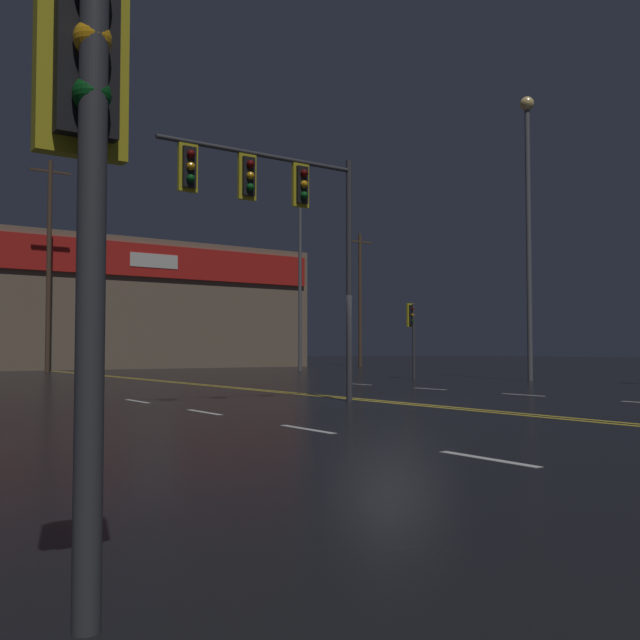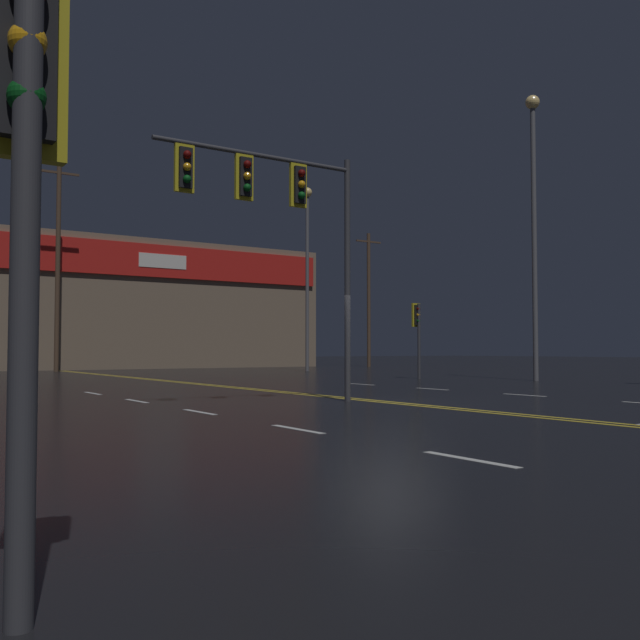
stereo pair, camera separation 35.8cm
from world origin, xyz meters
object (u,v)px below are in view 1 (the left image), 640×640
(traffic_signal_corner_southwest, at_px, (86,118))
(streetlight_far_right, at_px, (300,255))
(streetlight_far_left, at_px, (528,203))
(traffic_signal_corner_northeast, at_px, (412,323))
(traffic_signal_median, at_px, (274,201))

(traffic_signal_corner_southwest, distance_m, streetlight_far_right, 37.87)
(streetlight_far_left, height_order, streetlight_far_right, streetlight_far_left)
(traffic_signal_corner_southwest, relative_size, streetlight_far_left, 0.27)
(streetlight_far_left, bearing_deg, streetlight_far_right, 91.84)
(traffic_signal_corner_southwest, height_order, streetlight_far_left, streetlight_far_left)
(traffic_signal_corner_southwest, relative_size, traffic_signal_corner_northeast, 0.97)
(streetlight_far_left, bearing_deg, traffic_signal_median, -161.40)
(traffic_signal_corner_northeast, xyz_separation_m, streetlight_far_left, (2.61, -3.99, 4.74))
(traffic_signal_corner_southwest, relative_size, streetlight_far_right, 0.29)
(traffic_signal_corner_southwest, xyz_separation_m, streetlight_far_right, (21.36, 30.96, 4.41))
(streetlight_far_left, bearing_deg, traffic_signal_corner_southwest, -145.32)
(traffic_signal_corner_northeast, relative_size, streetlight_far_left, 0.28)
(traffic_signal_corner_southwest, height_order, streetlight_far_right, streetlight_far_right)
(traffic_signal_median, xyz_separation_m, streetlight_far_left, (14.76, 4.97, 2.55))
(traffic_signal_median, relative_size, streetlight_far_left, 0.50)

